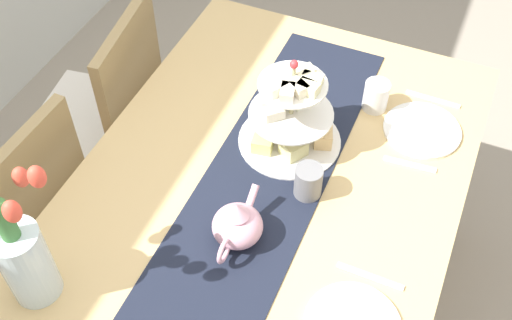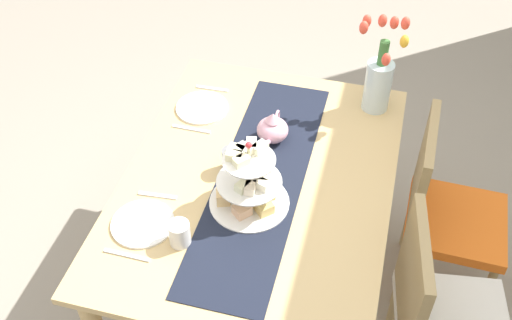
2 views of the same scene
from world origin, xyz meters
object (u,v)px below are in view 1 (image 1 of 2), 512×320
object	(u,v)px
tiered_cake_stand	(290,118)
teapot	(237,225)
fork_right	(410,164)
chair_right	(109,111)
tulip_vase	(21,252)
chair_left	(19,219)
mug_grey	(308,181)
knife_left	(370,276)
dining_table	(271,198)
knife_right	(433,99)
mug_white_text	(376,96)
dinner_plate_right	(422,130)

from	to	relation	value
tiered_cake_stand	teapot	size ratio (longest dim) A/B	1.28
fork_right	teapot	bearing A→B (deg)	140.42
chair_right	tulip_vase	distance (m)	0.98
chair_left	mug_grey	xyz separation A→B (m)	(0.26, -0.86, 0.32)
teapot	mug_grey	bearing A→B (deg)	-28.52
chair_left	tiered_cake_stand	size ratio (longest dim) A/B	2.99
mug_grey	knife_left	bearing A→B (deg)	-128.35
dining_table	chair_right	bearing A→B (deg)	71.44
tulip_vase	teapot	bearing A→B (deg)	-50.00
tiered_cake_stand	mug_grey	bearing A→B (deg)	-143.96
chair_left	fork_right	bearing A→B (deg)	-66.81
chair_right	tiered_cake_stand	distance (m)	0.84
dining_table	chair_right	xyz separation A→B (m)	(0.25, 0.74, -0.16)
dining_table	tiered_cake_stand	bearing A→B (deg)	0.21
fork_right	knife_right	distance (m)	0.29
teapot	dining_table	bearing A→B (deg)	0.00
knife_left	knife_right	xyz separation A→B (m)	(0.68, 0.00, 0.00)
teapot	knife_right	xyz separation A→B (m)	(0.71, -0.35, -0.06)
chair_right	fork_right	distance (m)	1.13
tiered_cake_stand	knife_right	bearing A→B (deg)	-45.30
chair_right	dining_table	bearing A→B (deg)	-108.56
teapot	tulip_vase	bearing A→B (deg)	130.00
knife_left	mug_white_text	bearing A→B (deg)	15.40
chair_left	dinner_plate_right	bearing A→B (deg)	-60.69
chair_left	fork_right	xyz separation A→B (m)	(0.47, -1.09, 0.27)
knife_left	mug_white_text	xyz separation A→B (m)	(0.58, 0.16, 0.04)
chair_right	dinner_plate_right	size ratio (longest dim) A/B	3.96
mug_white_text	mug_grey	bearing A→B (deg)	169.60
dining_table	dinner_plate_right	world-z (taller)	dinner_plate_right
dining_table	chair_right	size ratio (longest dim) A/B	1.54
knife_left	dinner_plate_right	xyz separation A→B (m)	(0.54, 0.00, 0.00)
mug_white_text	teapot	bearing A→B (deg)	162.90
teapot	mug_grey	xyz separation A→B (m)	(0.21, -0.11, -0.01)
dining_table	tulip_vase	distance (m)	0.73
chair_right	fork_right	world-z (taller)	chair_right
dining_table	fork_right	world-z (taller)	fork_right
teapot	knife_right	bearing A→B (deg)	-26.04
teapot	tiered_cake_stand	bearing A→B (deg)	0.07
tulip_vase	dinner_plate_right	bearing A→B (deg)	-39.49
knife_left	fork_right	bearing A→B (deg)	0.00
knife_left	fork_right	xyz separation A→B (m)	(0.39, 0.00, 0.00)
dining_table	dinner_plate_right	size ratio (longest dim) A/B	6.09
dining_table	tulip_vase	size ratio (longest dim) A/B	3.14
teapot	mug_white_text	size ratio (longest dim) A/B	2.51
dining_table	fork_right	size ratio (longest dim) A/B	9.34
tiered_cake_stand	chair_left	bearing A→B (deg)	119.11
chair_right	chair_left	bearing A→B (deg)	-179.92
teapot	knife_left	size ratio (longest dim) A/B	1.40
tiered_cake_stand	dining_table	bearing A→B (deg)	-179.79
teapot	mug_grey	distance (m)	0.24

